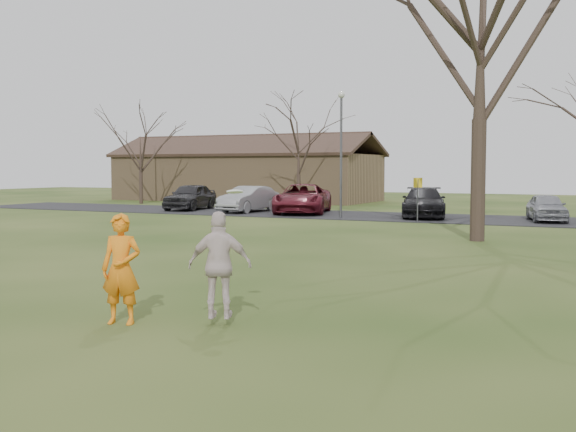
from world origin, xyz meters
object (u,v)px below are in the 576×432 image
object	(u,v)px
car_4	(546,207)
lamp_post	(341,139)
player_defender	(121,269)
car_2	(303,199)
car_1	(248,199)
car_0	(190,196)
car_3	(424,202)
building	(246,175)
catching_play	(220,265)
big_tree	(481,36)

from	to	relation	value
car_4	lamp_post	world-z (taller)	lamp_post
player_defender	car_2	size ratio (longest dim) A/B	0.31
car_1	car_0	bearing A→B (deg)	178.03
car_3	building	size ratio (longest dim) A/B	0.25
building	car_4	bearing A→B (deg)	-29.13
lamp_post	catching_play	bearing A→B (deg)	-73.40
catching_play	building	size ratio (longest dim) A/B	0.10
player_defender	car_1	bearing A→B (deg)	98.34
catching_play	car_0	bearing A→B (deg)	124.60
building	lamp_post	distance (m)	20.99
player_defender	car_1	size ratio (longest dim) A/B	0.41
catching_play	car_4	bearing A→B (deg)	83.93
building	player_defender	bearing A→B (deg)	-63.54
building	big_tree	distance (m)	32.23
car_4	big_tree	distance (m)	11.89
car_1	building	world-z (taller)	building
car_3	car_0	bearing A→B (deg)	164.97
car_1	car_4	size ratio (longest dim) A/B	1.16
car_1	car_3	size ratio (longest dim) A/B	0.86
car_4	lamp_post	xyz separation A→B (m)	(-9.35, -2.49, 3.28)
car_0	lamp_post	bearing A→B (deg)	-23.95
car_2	big_tree	xyz separation A→B (m)	(11.32, -10.22, 6.15)
car_2	lamp_post	bearing A→B (deg)	-55.41
car_0	lamp_post	xyz separation A→B (m)	(10.72, -2.79, 3.14)
lamp_post	big_tree	bearing A→B (deg)	-43.15
big_tree	car_3	bearing A→B (deg)	114.07
car_1	lamp_post	distance (m)	7.66
big_tree	car_0	bearing A→B (deg)	151.21
catching_play	car_3	bearing A→B (deg)	97.32
player_defender	car_2	world-z (taller)	player_defender
building	big_tree	xyz separation A→B (m)	(22.00, -23.00, 5.07)
car_2	lamp_post	size ratio (longest dim) A/B	0.92
car_3	car_4	size ratio (longest dim) A/B	1.35
car_2	car_3	size ratio (longest dim) A/B	1.12
lamp_post	car_3	bearing A→B (deg)	37.22
car_0	car_3	xyz separation A→B (m)	(14.19, -0.15, -0.04)
car_2	car_3	xyz separation A→B (m)	(6.79, -0.08, -0.05)
car_3	car_1	bearing A→B (deg)	167.02
catching_play	lamp_post	bearing A→B (deg)	106.60
car_1	car_2	xyz separation A→B (m)	(3.22, 0.33, 0.08)
car_1	car_4	bearing A→B (deg)	3.89
car_3	catching_play	xyz separation A→B (m)	(3.22, -25.09, 0.19)
car_0	building	distance (m)	13.18
car_2	car_4	size ratio (longest dim) A/B	1.51
car_4	car_3	bearing A→B (deg)	164.55
car_2	catching_play	world-z (taller)	catching_play
car_0	car_4	world-z (taller)	car_0
player_defender	building	size ratio (longest dim) A/B	0.09
building	car_0	bearing A→B (deg)	-75.54
car_1	big_tree	size ratio (longest dim) A/B	0.32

